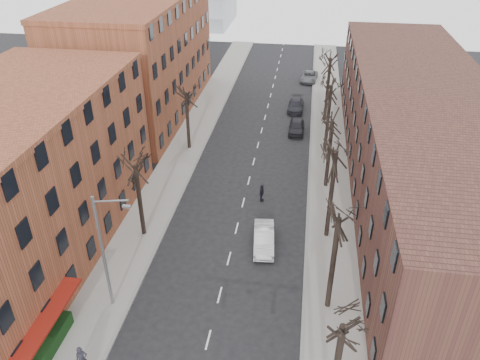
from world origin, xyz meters
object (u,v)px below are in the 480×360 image
at_px(silver_sedan, 264,238).
at_px(parked_car_near, 297,127).
at_px(parked_car_mid, 296,105).
at_px(pedestrian_a, 82,359).

height_order(silver_sedan, parked_car_near, parked_car_near).
height_order(parked_car_near, parked_car_mid, parked_car_near).
distance_m(silver_sedan, parked_car_mid, 29.03).
relative_size(silver_sedan, parked_car_mid, 0.95).
height_order(parked_car_mid, pedestrian_a, pedestrian_a).
bearing_deg(pedestrian_a, silver_sedan, 21.06).
xyz_separation_m(parked_car_near, pedestrian_a, (-11.05, -35.44, 0.31)).
relative_size(silver_sedan, parked_car_near, 1.03).
bearing_deg(parked_car_mid, silver_sedan, -90.74).
bearing_deg(silver_sedan, pedestrian_a, -130.99).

